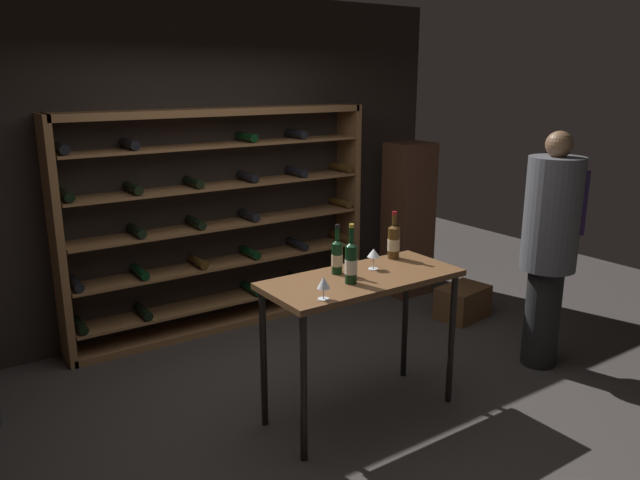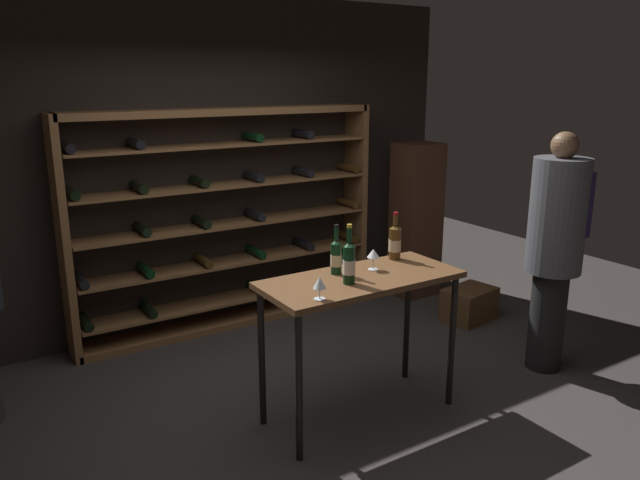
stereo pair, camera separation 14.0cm
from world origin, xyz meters
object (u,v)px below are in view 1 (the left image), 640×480
person_bystander_dark_jacket (550,240)px  wine_bottle_black_capsule (337,256)px  wine_glass_stemmed_right (374,254)px  display_cabinet (408,220)px  wine_rack (223,222)px  wine_crate (463,302)px  wine_bottle_amber_reserve (393,241)px  wine_bottle_green_slim (351,262)px  wine_glass_stemmed_left (324,284)px  tasting_table (362,293)px

person_bystander_dark_jacket → wine_bottle_black_capsule: bearing=-166.6°
wine_glass_stemmed_right → display_cabinet: bearing=41.9°
wine_rack → wine_crate: bearing=-30.3°
display_cabinet → person_bystander_dark_jacket: bearing=-97.9°
display_cabinet → wine_bottle_amber_reserve: bearing=-135.4°
wine_rack → wine_bottle_green_slim: size_ratio=7.52×
person_bystander_dark_jacket → wine_glass_stemmed_right: person_bystander_dark_jacket is taller
wine_bottle_amber_reserve → wine_bottle_black_capsule: size_ratio=1.02×
person_bystander_dark_jacket → wine_bottle_black_capsule: person_bystander_dark_jacket is taller
display_cabinet → wine_bottle_black_capsule: size_ratio=4.81×
wine_bottle_green_slim → wine_glass_stemmed_right: bearing=25.8°
wine_bottle_amber_reserve → wine_bottle_black_capsule: (-0.54, -0.06, -0.01)m
wine_bottle_amber_reserve → wine_bottle_black_capsule: 0.54m
wine_bottle_black_capsule → person_bystander_dark_jacket: bearing=-11.6°
wine_glass_stemmed_left → person_bystander_dark_jacket: bearing=-0.3°
wine_rack → wine_crate: 2.38m
wine_crate → display_cabinet: size_ratio=0.30×
person_bystander_dark_jacket → wine_glass_stemmed_left: bearing=-155.3°
tasting_table → wine_bottle_green_slim: size_ratio=3.47×
wine_rack → wine_bottle_black_capsule: bearing=-91.2°
tasting_table → wine_crate: bearing=23.3°
wine_crate → wine_bottle_green_slim: size_ratio=1.26×
tasting_table → wine_bottle_green_slim: wine_bottle_green_slim is taller
person_bystander_dark_jacket → wine_bottle_black_capsule: 1.78m
wine_bottle_green_slim → wine_glass_stemmed_right: 0.33m
display_cabinet → wine_bottle_amber_reserve: size_ratio=4.70×
wine_glass_stemmed_left → wine_glass_stemmed_right: 0.67m
wine_bottle_black_capsule → wine_glass_stemmed_left: size_ratio=2.39×
display_cabinet → wine_glass_stemmed_left: display_cabinet is taller
tasting_table → person_bystander_dark_jacket: (1.64, -0.22, 0.16)m
tasting_table → wine_bottle_amber_reserve: (0.43, 0.20, 0.24)m
wine_bottle_green_slim → wine_bottle_black_capsule: wine_bottle_green_slim is taller
wine_rack → display_cabinet: size_ratio=1.80×
wine_glass_stemmed_left → wine_bottle_amber_reserve: bearing=24.8°
wine_rack → wine_crate: size_ratio=5.95×
person_bystander_dark_jacket → wine_glass_stemmed_left: size_ratio=13.37×
wine_bottle_black_capsule → wine_glass_stemmed_right: wine_bottle_black_capsule is taller
person_bystander_dark_jacket → display_cabinet: bearing=107.1°
person_bystander_dark_jacket → wine_bottle_green_slim: person_bystander_dark_jacket is taller
wine_crate → wine_bottle_green_slim: bearing=-156.6°
wine_bottle_green_slim → wine_glass_stemmed_left: (-0.31, -0.14, -0.04)m
wine_glass_stemmed_right → person_bystander_dark_jacket: bearing=-11.3°
wine_bottle_amber_reserve → wine_glass_stemmed_right: 0.31m
wine_glass_stemmed_right → wine_bottle_green_slim: bearing=-154.2°
wine_glass_stemmed_left → wine_bottle_green_slim: bearing=24.9°
wine_crate → wine_bottle_black_capsule: wine_bottle_black_capsule is taller
display_cabinet → wine_glass_stemmed_right: bearing=-138.1°
wine_crate → wine_glass_stemmed_right: 2.08m
wine_crate → display_cabinet: (0.03, 0.84, 0.64)m
person_bystander_dark_jacket → wine_bottle_amber_reserve: (-1.21, 0.42, 0.08)m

